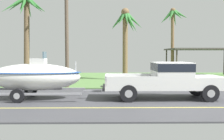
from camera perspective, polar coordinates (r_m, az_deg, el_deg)
name	(u,v)px	position (r m, az deg, el deg)	size (l,w,h in m)	color
ground	(152,82)	(20.75, 9.15, -2.64)	(36.00, 22.00, 0.11)	#424247
pickup_truck_towing	(170,78)	(12.71, 13.20, -1.85)	(5.98, 2.05, 1.81)	silver
boat_on_trailer	(34,77)	(12.85, -17.42, -1.47)	(5.88, 2.18, 2.33)	gray
carport_awning	(203,50)	(26.45, 19.98, 4.35)	(6.76, 4.53, 2.82)	#4C4238
palm_tree_near_left	(27,17)	(18.78, -18.92, 11.35)	(2.60, 3.15, 6.48)	brown
palm_tree_near_right	(173,24)	(25.86, 13.68, 10.20)	(2.89, 2.54, 6.82)	brown
palm_tree_mid	(126,28)	(21.29, 3.19, 9.56)	(2.82, 2.93, 6.10)	brown
utility_pole	(67,22)	(16.76, -10.31, 10.82)	(0.24, 1.80, 8.37)	brown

